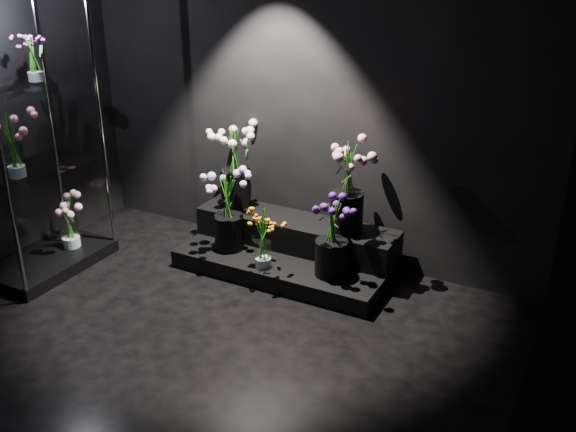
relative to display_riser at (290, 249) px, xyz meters
The scene contains 13 objects.
floor 1.67m from the display_riser, 92.00° to the right, with size 4.00×4.00×0.00m, color black.
wall_back 1.29m from the display_riser, 99.69° to the left, with size 4.00×4.00×0.00m, color black.
wall_right 2.84m from the display_riser, 40.53° to the right, with size 4.00×4.00×0.00m, color black.
display_riser is the anchor object (origin of this frame).
display_case 2.18m from the display_riser, 151.99° to the right, with size 0.60×0.99×2.19m.
bouquet_orange_bells 0.41m from the display_riser, 99.25° to the right, with size 0.25×0.25×0.46m.
bouquet_lilac 0.62m from the display_riser, 156.73° to the right, with size 0.41×0.41×0.66m.
bouquet_purple 0.60m from the display_riser, 25.08° to the right, with size 0.42×0.42×0.62m.
bouquet_cream_roses 0.86m from the display_riser, 167.07° to the left, with size 0.43×0.43×0.68m.
bouquet_pink_roses 0.77m from the display_riser, 10.73° to the left, with size 0.40×0.40×0.71m.
bouquet_case_pink 2.24m from the display_riser, 146.46° to the right, with size 0.34×0.34×0.47m.
bouquet_case_magenta 2.42m from the display_riser, 155.22° to the right, with size 0.26×0.26×0.34m.
bouquet_case_base_pink 1.84m from the display_riser, 157.01° to the right, with size 0.38×0.38×0.46m.
Camera 1 is at (2.21, -2.48, 2.48)m, focal length 40.00 mm.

